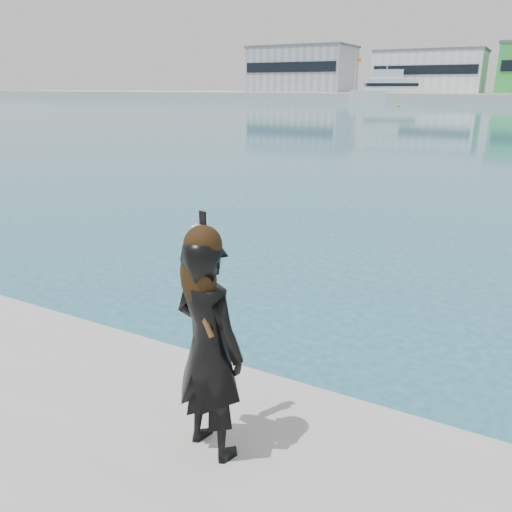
{
  "coord_description": "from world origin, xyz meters",
  "views": [
    {
      "loc": [
        1.7,
        -2.69,
        3.38
      ],
      "look_at": [
        -0.07,
        0.59,
        2.12
      ],
      "focal_mm": 35.0,
      "sensor_mm": 36.0,
      "label": 1
    }
  ],
  "objects": [
    {
      "name": "warehouse_grey_left",
      "position": [
        -55.0,
        127.98,
        7.76
      ],
      "size": [
        26.52,
        16.36,
        11.5
      ],
      "color": "gray",
      "rests_on": "far_quay"
    },
    {
      "name": "warehouse_white",
      "position": [
        -22.0,
        127.98,
        6.76
      ],
      "size": [
        24.48,
        15.35,
        9.5
      ],
      "color": "silver",
      "rests_on": "far_quay"
    },
    {
      "name": "flagpole_left",
      "position": [
        -37.91,
        121.0,
        6.54
      ],
      "size": [
        1.28,
        0.16,
        8.0
      ],
      "color": "silver",
      "rests_on": "far_quay"
    },
    {
      "name": "motor_yacht",
      "position": [
        -26.75,
        113.2,
        2.54
      ],
      "size": [
        19.97,
        12.44,
        9.05
      ],
      "rotation": [
        0.0,
        0.0,
        0.4
      ],
      "color": "silver",
      "rests_on": "ground"
    },
    {
      "name": "buoy_far",
      "position": [
        -20.09,
        90.82,
        0.0
      ],
      "size": [
        0.5,
        0.5,
        0.5
      ],
      "primitive_type": "sphere",
      "color": "#F4A50C",
      "rests_on": "ground"
    },
    {
      "name": "woman",
      "position": [
        -0.07,
        -0.12,
        1.69
      ],
      "size": [
        0.69,
        0.53,
        1.76
      ],
      "rotation": [
        0.0,
        0.0,
        2.9
      ],
      "color": "black",
      "rests_on": "near_quay"
    }
  ]
}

